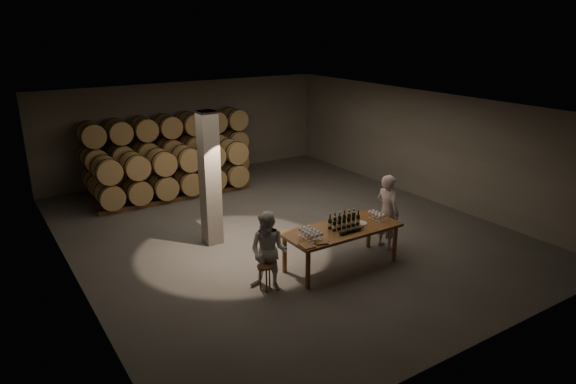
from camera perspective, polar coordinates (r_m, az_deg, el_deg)
room at (r=12.12m, az=-8.68°, el=1.42°), size 12.00×12.00×12.00m
tasting_table at (r=11.11m, az=5.97°, el=-4.49°), size 2.60×1.10×0.90m
barrel_stack_back at (r=17.01m, az=-13.10°, el=4.68°), size 5.48×0.95×2.31m
barrel_stack_front at (r=15.70m, az=-12.55°, el=2.19°), size 4.70×0.95×1.57m
bottle_cluster at (r=11.09m, az=6.25°, el=-3.29°), size 0.73×0.23×0.34m
lying_bottles at (r=10.82m, az=6.97°, el=-4.32°), size 0.63×0.08×0.08m
glass_cluster_left at (r=10.48m, az=2.51°, el=-4.47°), size 0.31×0.53×0.18m
glass_cluster_right at (r=11.59m, az=9.83°, el=-2.44°), size 0.20×0.42×0.18m
plate at (r=11.36m, az=8.10°, el=-3.44°), size 0.28×0.28×0.02m
notebook_near at (r=10.29m, az=3.75°, el=-5.61°), size 0.29×0.26×0.03m
notebook_corner at (r=10.15m, az=2.09°, el=-5.96°), size 0.26×0.32×0.03m
pen at (r=10.36m, az=4.30°, el=-5.52°), size 0.12×0.03×0.01m
stool at (r=10.24m, az=-2.54°, el=-8.65°), size 0.32×0.32×0.54m
person_man at (r=12.14m, az=10.97°, el=-2.18°), size 0.45×0.67×1.80m
person_woman at (r=10.13m, az=-2.17°, el=-6.61°), size 0.98×1.00×1.63m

